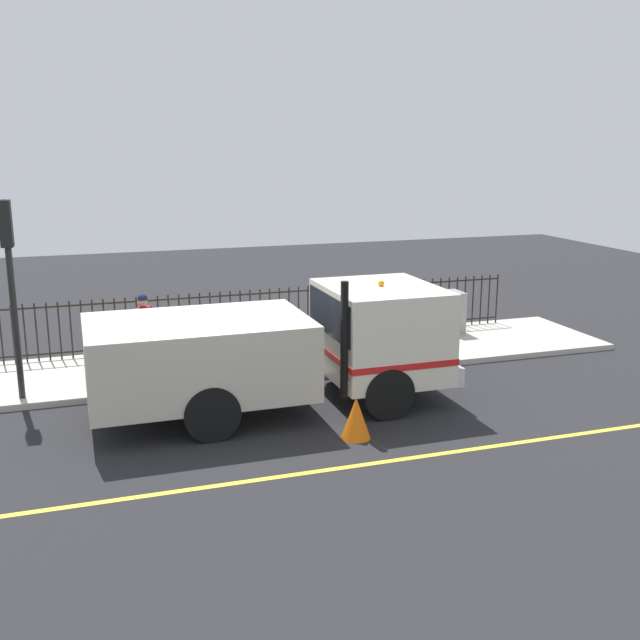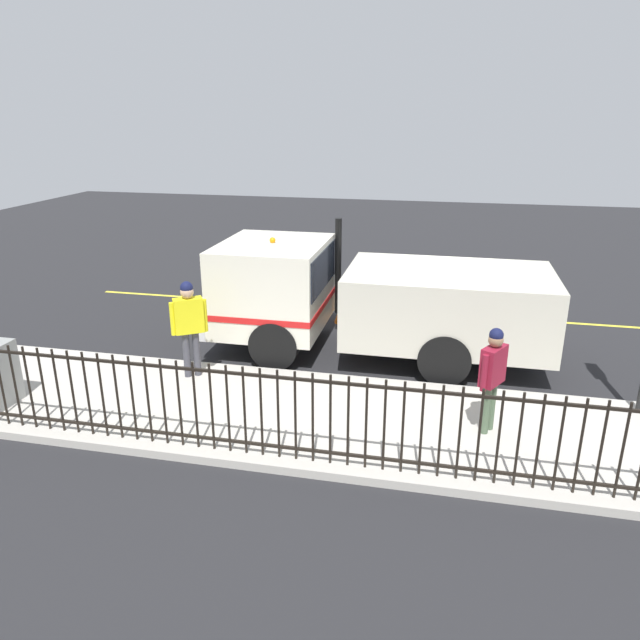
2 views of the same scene
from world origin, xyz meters
name	(u,v)px [view 2 (image 2 of 2)]	position (x,y,z in m)	size (l,w,h in m)	color
ground_plane	(437,355)	(0.00, 0.00, 0.00)	(44.58, 44.58, 0.00)	#232326
sidewalk_slab	(431,430)	(3.21, 0.00, 0.06)	(3.14, 20.26, 0.13)	#B7B2A8
lane_marking	(440,314)	(-2.63, 0.00, 0.00)	(0.12, 18.24, 0.01)	yellow
work_truck	(357,294)	(0.23, -1.65, 1.27)	(2.53, 6.70, 2.58)	silver
worker_standing	(189,319)	(2.25, -4.36, 1.23)	(0.46, 0.57, 1.79)	yellow
pedestrian_distant	(493,369)	(3.16, 0.82, 1.14)	(0.55, 0.42, 1.66)	maroon
iron_fence	(431,430)	(4.53, 0.00, 0.80)	(0.04, 17.26, 1.33)	black
traffic_cone	(345,308)	(-1.57, -2.20, 0.36)	(0.51, 0.51, 0.72)	orange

